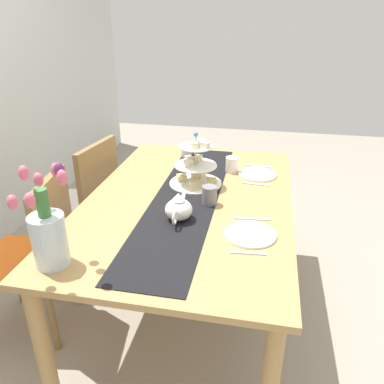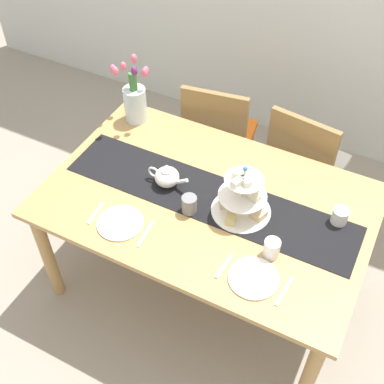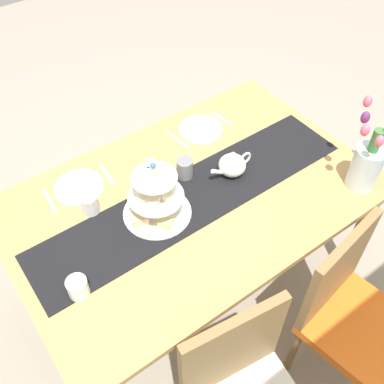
{
  "view_description": "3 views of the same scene",
  "coord_description": "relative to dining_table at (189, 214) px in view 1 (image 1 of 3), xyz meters",
  "views": [
    {
      "loc": [
        -1.77,
        -0.37,
        1.64
      ],
      "look_at": [
        0.02,
        -0.01,
        0.78
      ],
      "focal_mm": 35.55,
      "sensor_mm": 36.0,
      "label": 1
    },
    {
      "loc": [
        0.72,
        -1.58,
        2.61
      ],
      "look_at": [
        -0.06,
        -0.06,
        0.82
      ],
      "focal_mm": 46.53,
      "sensor_mm": 36.0,
      "label": 2
    },
    {
      "loc": [
        0.8,
        1.1,
        2.27
      ],
      "look_at": [
        0.02,
        0.04,
        0.81
      ],
      "focal_mm": 41.89,
      "sensor_mm": 36.0,
      "label": 3
    }
  ],
  "objects": [
    {
      "name": "fork_left",
      "position": [
        -0.45,
        -0.34,
        0.1
      ],
      "size": [
        0.03,
        0.15,
        0.01
      ],
      "primitive_type": "cube",
      "rotation": [
        0.0,
        0.0,
        0.09
      ],
      "color": "silver",
      "rests_on": "dining_table"
    },
    {
      "name": "chair_left",
      "position": [
        -0.29,
        0.76,
        -0.15
      ],
      "size": [
        0.48,
        0.48,
        0.91
      ],
      "color": "olive",
      "rests_on": "ground_plane"
    },
    {
      "name": "teapot",
      "position": [
        -0.24,
        0.0,
        0.15
      ],
      "size": [
        0.24,
        0.13,
        0.14
      ],
      "color": "white",
      "rests_on": "table_runner"
    },
    {
      "name": "cream_jug",
      "position": [
        0.64,
        0.16,
        0.14
      ],
      "size": [
        0.08,
        0.08,
        0.08
      ],
      "primitive_type": "cylinder",
      "color": "white",
      "rests_on": "dining_table"
    },
    {
      "name": "ground_plane",
      "position": [
        0.0,
        0.0,
        -0.65
      ],
      "size": [
        8.0,
        8.0,
        0.0
      ],
      "primitive_type": "plane",
      "color": "gray"
    },
    {
      "name": "dinner_plate_right",
      "position": [
        0.39,
        -0.34,
        0.1
      ],
      "size": [
        0.23,
        0.23,
        0.01
      ],
      "primitive_type": "cylinder",
      "color": "white",
      "rests_on": "dining_table"
    },
    {
      "name": "tulip_vase",
      "position": [
        -0.67,
        0.4,
        0.24
      ],
      "size": [
        0.24,
        0.2,
        0.42
      ],
      "color": "silver",
      "rests_on": "dining_table"
    },
    {
      "name": "fork_right",
      "position": [
        0.25,
        -0.34,
        0.1
      ],
      "size": [
        0.03,
        0.15,
        0.01
      ],
      "primitive_type": "cube",
      "rotation": [
        0.0,
        0.0,
        -0.07
      ],
      "color": "silver",
      "rests_on": "dining_table"
    },
    {
      "name": "mug_grey",
      "position": [
        -0.04,
        -0.12,
        0.14
      ],
      "size": [
        0.08,
        0.08,
        0.09
      ],
      "primitive_type": "cylinder",
      "color": "slate",
      "rests_on": "table_runner"
    },
    {
      "name": "dinner_plate_left",
      "position": [
        -0.31,
        -0.34,
        0.1
      ],
      "size": [
        0.23,
        0.23,
        0.01
      ],
      "primitive_type": "cylinder",
      "color": "white",
      "rests_on": "dining_table"
    },
    {
      "name": "mug_white_text",
      "position": [
        0.42,
        -0.18,
        0.14
      ],
      "size": [
        0.08,
        0.08,
        0.09
      ],
      "primitive_type": "cylinder",
      "color": "white",
      "rests_on": "dining_table"
    },
    {
      "name": "dining_table",
      "position": [
        0.0,
        0.0,
        0.0
      ],
      "size": [
        1.66,
        1.07,
        0.75
      ],
      "color": "tan",
      "rests_on": "ground_plane"
    },
    {
      "name": "table_runner",
      "position": [
        0.0,
        0.01,
        0.09
      ],
      "size": [
        1.56,
        0.33,
        0.0
      ],
      "primitive_type": "cube",
      "color": "black",
      "rests_on": "dining_table"
    },
    {
      "name": "chair_right",
      "position": [
        0.31,
        0.76,
        -0.15
      ],
      "size": [
        0.47,
        0.47,
        0.91
      ],
      "color": "olive",
      "rests_on": "ground_plane"
    },
    {
      "name": "knife_right",
      "position": [
        0.54,
        -0.34,
        0.1
      ],
      "size": [
        0.03,
        0.17,
        0.01
      ],
      "primitive_type": "cube",
      "rotation": [
        0.0,
        0.0,
        -0.1
      ],
      "color": "silver",
      "rests_on": "dining_table"
    },
    {
      "name": "knife_left",
      "position": [
        -0.16,
        -0.34,
        0.1
      ],
      "size": [
        0.03,
        0.17,
        0.01
      ],
      "primitive_type": "cube",
      "rotation": [
        0.0,
        0.0,
        0.08
      ],
      "color": "silver",
      "rests_on": "dining_table"
    },
    {
      "name": "tiered_cake_stand",
      "position": [
        0.19,
        -0.0,
        0.19
      ],
      "size": [
        0.3,
        0.3,
        0.3
      ],
      "color": "beige",
      "rests_on": "table_runner"
    }
  ]
}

